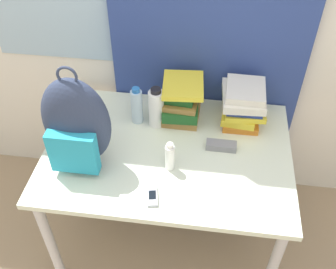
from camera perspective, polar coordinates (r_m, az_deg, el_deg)
wall_back at (r=2.07m, az=1.86°, el=18.59°), size 6.00×0.06×2.50m
curtain_blue at (r=2.02m, az=6.32°, el=17.60°), size 1.03×0.04×2.50m
desk at (r=2.01m, az=0.00°, el=-3.75°), size 1.22×0.86×0.72m
backpack at (r=1.79m, az=-13.16°, el=1.34°), size 0.31×0.21×0.53m
book_stack_left at (r=2.09m, az=1.89°, el=5.13°), size 0.23×0.29×0.21m
book_stack_center at (r=2.09m, az=10.79°, el=4.45°), size 0.24×0.28×0.22m
water_bottle at (r=2.05m, az=-4.54°, el=4.15°), size 0.06×0.06×0.22m
sports_bottle at (r=2.03m, az=-1.72°, el=3.89°), size 0.08×0.08×0.23m
sunscreen_bottle at (r=1.82m, az=0.26°, el=-3.27°), size 0.04×0.04×0.16m
cell_phone at (r=1.75m, az=-2.29°, el=-8.92°), size 0.06×0.12×0.02m
sunglasses_case at (r=1.97m, az=7.73°, el=-1.61°), size 0.15×0.06×0.04m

